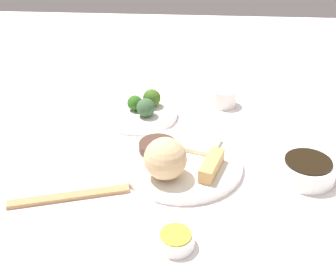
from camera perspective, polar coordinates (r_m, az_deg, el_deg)
tabletop at (r=0.92m, az=1.72°, el=-4.95°), size 2.20×2.20×0.02m
main_plate at (r=0.92m, az=2.03°, el=-3.79°), size 0.25×0.25×0.02m
rice_scoop at (r=0.84m, az=-0.35°, el=-3.15°), size 0.08×0.08×0.08m
spring_roll at (r=0.88m, az=5.68°, el=-4.00°), size 0.05×0.10×0.03m
crab_rangoon_wonton at (r=0.96m, az=4.19°, el=-1.24°), size 0.10×0.09×0.01m
stir_fry_heap at (r=0.94m, az=-1.33°, el=-1.60°), size 0.08×0.08×0.02m
broccoli_plate at (r=1.10m, az=-3.76°, el=2.70°), size 0.19×0.19×0.01m
broccoli_floret_0 at (r=1.10m, az=-4.32°, el=4.10°), size 0.04×0.04×0.04m
broccoli_floret_1 at (r=1.11m, az=-2.13°, el=4.75°), size 0.05×0.05×0.05m
broccoli_floret_2 at (r=1.07m, az=-2.89°, el=3.50°), size 0.05×0.05×0.05m
soy_sauce_bowl at (r=0.92m, az=17.53°, el=-4.44°), size 0.11×0.11×0.04m
soy_sauce_bowl_liquid at (r=0.91m, az=17.75°, el=-3.34°), size 0.09×0.09×0.00m
sauce_ramekin_hot_mustard at (r=0.74m, az=1.25°, el=-13.59°), size 0.06×0.06×0.02m
sauce_ramekin_hot_mustard_liquid at (r=0.73m, az=1.27°, el=-12.84°), size 0.05×0.05×0.00m
teacup at (r=1.16m, az=7.20°, el=4.84°), size 0.07×0.07×0.05m
chopsticks_pair at (r=0.86m, az=-12.66°, el=-7.83°), size 0.22×0.08×0.01m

